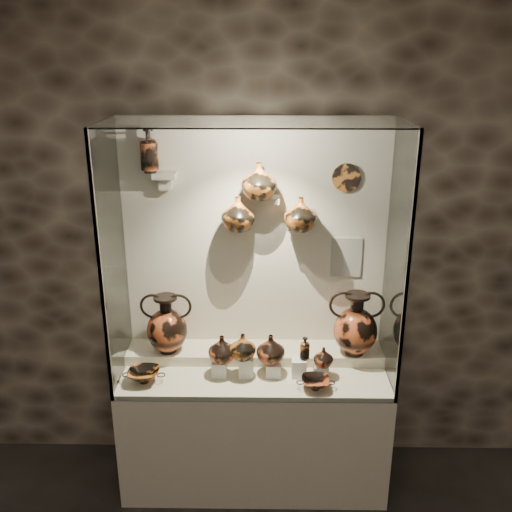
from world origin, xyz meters
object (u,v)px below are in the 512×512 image
at_px(jug_a, 222,349).
at_px(ovoid_vase_a, 238,213).
at_px(lekythos_tall, 149,148).
at_px(jug_c, 271,349).
at_px(kylix_left, 144,375).
at_px(jug_b, 243,346).
at_px(ovoid_vase_b, 259,181).
at_px(jug_e, 323,357).
at_px(amphora_left, 167,324).
at_px(amphora_right, 356,324).
at_px(kylix_right, 316,382).
at_px(ovoid_vase_c, 300,214).
at_px(lekythos_small, 305,347).

height_order(jug_a, ovoid_vase_a, ovoid_vase_a).
xyz_separation_m(jug_a, lekythos_tall, (-0.43, 0.28, 1.20)).
height_order(jug_c, kylix_left, jug_c).
relative_size(jug_b, ovoid_vase_b, 0.76).
bearing_deg(jug_e, amphora_left, 163.96).
relative_size(jug_e, ovoid_vase_b, 0.57).
bearing_deg(amphora_right, jug_a, 176.37).
bearing_deg(ovoid_vase_a, amphora_left, -163.99).
distance_m(amphora_left, jug_a, 0.42).
height_order(amphora_left, jug_e, amphora_left).
bearing_deg(amphora_left, lekythos_tall, 100.70).
distance_m(jug_e, lekythos_tall, 1.66).
distance_m(jug_b, jug_e, 0.51).
bearing_deg(ovoid_vase_b, amphora_left, -165.64).
bearing_deg(ovoid_vase_a, ovoid_vase_b, 7.51).
bearing_deg(ovoid_vase_b, jug_a, -124.52).
xyz_separation_m(amphora_left, jug_c, (0.67, -0.17, -0.08)).
bearing_deg(kylix_right, jug_c, 144.25).
bearing_deg(ovoid_vase_b, ovoid_vase_c, 10.88).
bearing_deg(ovoid_vase_a, jug_c, -37.96).
bearing_deg(amphora_right, jug_c, -179.27).
bearing_deg(jug_c, jug_a, 176.79).
height_order(jug_a, kylix_right, jug_a).
distance_m(jug_c, lekythos_small, 0.21).
bearing_deg(jug_a, lekythos_tall, 156.76).
bearing_deg(ovoid_vase_b, amphora_right, 3.80).
relative_size(jug_b, ovoid_vase_c, 0.80).
height_order(amphora_right, jug_e, amphora_right).
height_order(jug_a, jug_e, jug_a).
bearing_deg(jug_c, kylix_left, -179.32).
bearing_deg(lekythos_tall, kylix_left, -76.36).
height_order(amphora_left, ovoid_vase_a, ovoid_vase_a).
height_order(amphora_right, ovoid_vase_c, ovoid_vase_c).
bearing_deg(lekythos_small, jug_a, -165.27).
height_order(jug_b, lekythos_small, jug_b).
bearing_deg(kylix_right, amphora_left, 155.78).
bearing_deg(jug_b, ovoid_vase_b, 60.31).
xyz_separation_m(amphora_right, ovoid_vase_a, (-0.75, 0.07, 0.71)).
bearing_deg(jug_c, ovoid_vase_b, 102.76).
xyz_separation_m(jug_c, lekythos_tall, (-0.74, 0.27, 1.20)).
distance_m(lekythos_small, ovoid_vase_b, 1.06).
bearing_deg(ovoid_vase_a, lekythos_tall, -175.43).
height_order(kylix_left, kylix_right, kylix_left).
height_order(amphora_left, amphora_right, amphora_right).
xyz_separation_m(amphora_left, ovoid_vase_c, (0.85, 0.06, 0.73)).
bearing_deg(ovoid_vase_c, kylix_right, -72.02).
relative_size(amphora_left, ovoid_vase_b, 1.76).
height_order(jug_b, kylix_right, jug_b).
relative_size(jug_c, ovoid_vase_c, 0.88).
bearing_deg(jug_b, amphora_right, 6.07).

